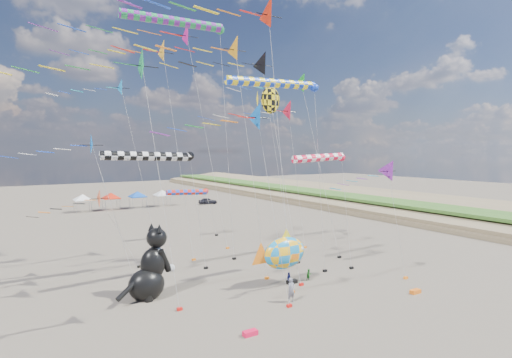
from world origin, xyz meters
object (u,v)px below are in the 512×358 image
object	(u,v)px
person_adult	(291,290)
cat_inflatable	(150,261)
child_green	(309,275)
child_blue	(289,278)
parked_car	(208,201)
fish_inflatable	(284,253)

from	to	relation	value
person_adult	cat_inflatable	bearing A→B (deg)	138.35
child_green	person_adult	bearing A→B (deg)	-140.11
cat_inflatable	child_green	bearing A→B (deg)	-35.42
child_green	child_blue	distance (m)	2.05
cat_inflatable	person_adult	bearing A→B (deg)	-58.07
person_adult	child_green	bearing A→B (deg)	31.74
child_green	parked_car	world-z (taller)	parked_car
child_blue	child_green	bearing A→B (deg)	-32.69
fish_inflatable	child_blue	xyz separation A→B (m)	(0.38, -0.15, -2.18)
cat_inflatable	fish_inflatable	bearing A→B (deg)	-37.03
person_adult	parked_car	size ratio (longest dim) A/B	0.48
child_blue	parked_car	world-z (taller)	parked_car
cat_inflatable	child_green	xyz separation A→B (m)	(12.80, -3.37, -2.30)
cat_inflatable	fish_inflatable	distance (m)	10.81
cat_inflatable	child_blue	distance (m)	11.45
child_green	parked_car	bearing A→B (deg)	78.04
cat_inflatable	person_adult	world-z (taller)	cat_inflatable
person_adult	parked_car	xyz separation A→B (m)	(18.55, 53.17, -0.26)
parked_car	fish_inflatable	bearing A→B (deg)	171.16
person_adult	child_blue	distance (m)	4.02
parked_car	cat_inflatable	bearing A→B (deg)	159.62
cat_inflatable	child_green	world-z (taller)	cat_inflatable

